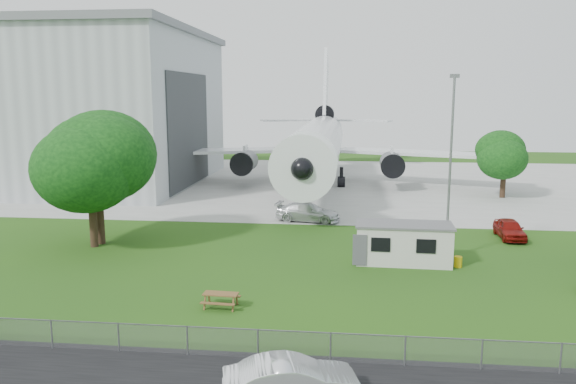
# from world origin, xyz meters

# --- Properties ---
(ground) EXTENTS (160.00, 160.00, 0.00)m
(ground) POSITION_xyz_m (0.00, 0.00, 0.00)
(ground) COLOR #2D5C14
(concrete_apron) EXTENTS (120.00, 46.00, 0.03)m
(concrete_apron) POSITION_xyz_m (0.00, 38.00, 0.01)
(concrete_apron) COLOR #B7B7B2
(concrete_apron) RESTS_ON ground
(hangar) EXTENTS (43.00, 31.00, 18.55)m
(hangar) POSITION_xyz_m (-37.97, 36.00, 9.41)
(hangar) COLOR #B2B7BC
(hangar) RESTS_ON ground
(airliner) EXTENTS (46.36, 47.73, 17.69)m
(airliner) POSITION_xyz_m (-2.00, 35.86, 5.27)
(airliner) COLOR white
(airliner) RESTS_ON ground
(site_cabin) EXTENTS (6.79, 2.89, 2.62)m
(site_cabin) POSITION_xyz_m (5.26, 4.88, 1.31)
(site_cabin) COLOR beige
(site_cabin) RESTS_ON ground
(picnic_west) EXTENTS (1.88, 1.60, 0.76)m
(picnic_west) POSITION_xyz_m (-4.82, -4.06, 0.00)
(picnic_west) COLOR brown
(picnic_west) RESTS_ON ground
(fence) EXTENTS (58.00, 0.04, 1.30)m
(fence) POSITION_xyz_m (0.00, -9.50, 0.00)
(fence) COLOR gray
(fence) RESTS_ON ground
(lamp_mast) EXTENTS (0.16, 0.16, 12.00)m
(lamp_mast) POSITION_xyz_m (8.20, 6.20, 6.00)
(lamp_mast) COLOR slate
(lamp_mast) RESTS_ON ground
(tree_west_big) EXTENTS (9.49, 9.49, 11.07)m
(tree_west_big) POSITION_xyz_m (-16.41, 7.36, 6.31)
(tree_west_big) COLOR #382619
(tree_west_big) RESTS_ON ground
(tree_west_small) EXTENTS (7.72, 7.72, 9.59)m
(tree_west_small) POSITION_xyz_m (-16.55, 6.47, 5.72)
(tree_west_small) COLOR #382619
(tree_west_small) RESTS_ON ground
(tree_far_apron) EXTENTS (5.73, 5.73, 7.48)m
(tree_far_apron) POSITION_xyz_m (17.92, 29.72, 4.60)
(tree_far_apron) COLOR #382619
(tree_far_apron) RESTS_ON ground
(car_centre_sedan) EXTENTS (5.15, 2.91, 1.61)m
(car_centre_sedan) POSITION_xyz_m (-0.26, -12.71, 0.80)
(car_centre_sedan) COLOR white
(car_centre_sedan) RESTS_ON ground
(car_ne_hatch) EXTENTS (1.75, 4.31, 1.47)m
(car_ne_hatch) POSITION_xyz_m (13.90, 12.10, 0.73)
(car_ne_hatch) COLOR maroon
(car_ne_hatch) RESTS_ON ground
(car_apron_van) EXTENTS (5.81, 3.02, 1.61)m
(car_apron_van) POSITION_xyz_m (-1.81, 16.28, 0.80)
(car_apron_van) COLOR silver
(car_apron_van) RESTS_ON ground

